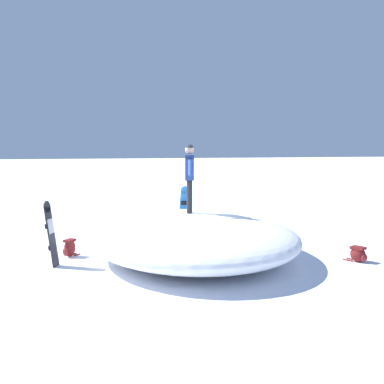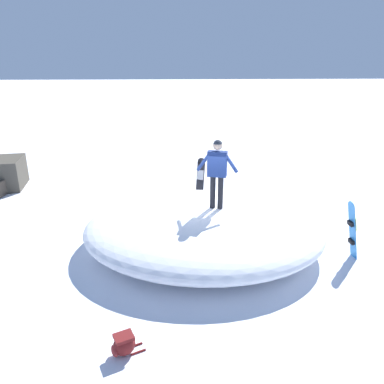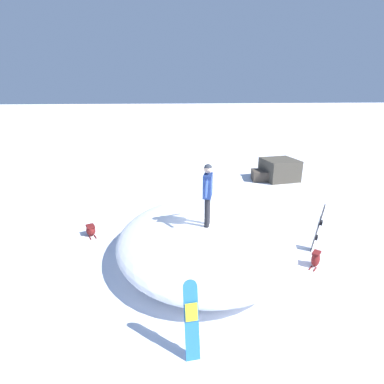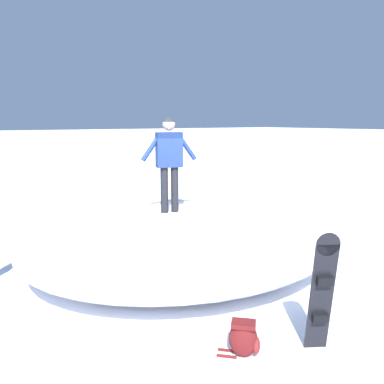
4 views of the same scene
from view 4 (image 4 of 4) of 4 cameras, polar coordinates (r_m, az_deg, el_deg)
ground at (r=7.36m, az=0.87°, el=-11.97°), size 240.00×240.00×0.00m
snow_mound at (r=7.66m, az=-1.14°, el=-6.67°), size 6.78×5.86×1.11m
snowboarder_standing at (r=7.17m, az=-3.40°, el=5.46°), size 1.04×0.39×1.78m
snowboard_primary_upright at (r=5.00m, az=18.75°, el=-13.78°), size 0.36×0.34×1.56m
backpack_near at (r=4.99m, az=7.72°, el=-20.72°), size 0.48×0.48×0.47m
backpack_far at (r=11.66m, az=-3.79°, el=-2.49°), size 0.60×0.44×0.38m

